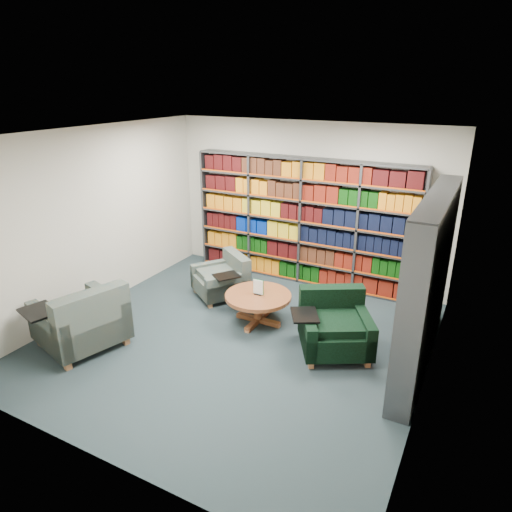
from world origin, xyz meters
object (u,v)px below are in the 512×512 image
at_px(chair_teal_front, 84,323).
at_px(coffee_table, 258,300).
at_px(chair_teal_left, 225,279).
at_px(chair_green_right, 334,327).

height_order(chair_teal_front, coffee_table, chair_teal_front).
height_order(chair_teal_left, chair_green_right, chair_green_right).
distance_m(chair_teal_front, coffee_table, 2.44).
distance_m(chair_green_right, chair_teal_front, 3.35).
bearing_deg(chair_green_right, chair_teal_front, -152.77).
xyz_separation_m(chair_green_right, chair_teal_front, (-2.98, -1.53, 0.05)).
height_order(chair_green_right, coffee_table, chair_green_right).
height_order(chair_green_right, chair_teal_front, chair_teal_front).
bearing_deg(chair_teal_left, chair_green_right, -18.81).
bearing_deg(chair_green_right, chair_teal_left, 161.19).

